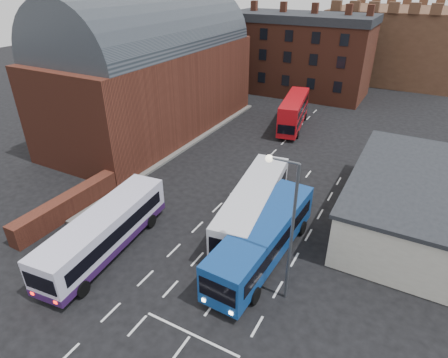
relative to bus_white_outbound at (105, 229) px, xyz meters
The scene contains 13 objects.
ground 4.54m from the bus_white_outbound, ahead, with size 180.00×180.00×0.00m, color black.
railway_station 24.43m from the bus_white_outbound, 118.61° to the left, with size 12.00×28.00×16.00m.
forecourt_wall 6.41m from the bus_white_outbound, 163.12° to the left, with size 1.20×10.00×1.80m, color #602B1E.
cream_building 23.62m from the bus_white_outbound, 35.88° to the left, with size 10.40×16.40×4.25m.
brick_terrace 46.02m from the bus_white_outbound, 92.33° to the left, with size 22.00×10.00×11.00m, color brown.
castle_keep 66.74m from the bus_white_outbound, 81.25° to the left, with size 22.00×22.00×12.00m, color brown.
bus_white_outbound is the anchor object (origin of this frame).
bus_white_inbound 11.09m from the bus_white_outbound, 45.69° to the left, with size 4.35×12.29×3.28m.
bus_blue 11.02m from the bus_white_outbound, 23.71° to the left, with size 3.37×11.93×3.23m.
bus_red_double 29.72m from the bus_white_outbound, 83.31° to the left, with size 4.01×10.36×4.05m.
street_lamp 13.11m from the bus_white_outbound, ahead, with size 1.90×0.41×9.32m.
pedestrian_red 3.33m from the bus_white_outbound, 115.50° to the right, with size 0.53×0.35×1.45m, color maroon.
pedestrian_beige 2.14m from the bus_white_outbound, 114.92° to the right, with size 0.78×0.61×1.61m, color tan.
Camera 1 is at (13.26, -14.43, 17.52)m, focal length 30.00 mm.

